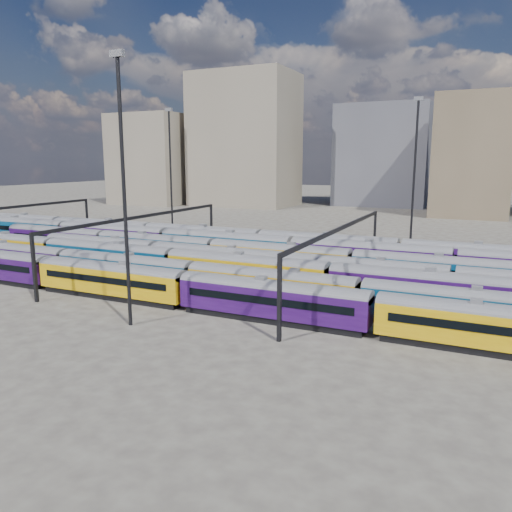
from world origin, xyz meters
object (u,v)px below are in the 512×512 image
at_px(rake_1, 361,293).
at_px(rake_2, 246,268).
at_px(mast_2, 124,182).
at_px(rake_0, 185,285).

bearing_deg(rake_1, rake_2, 162.21).
relative_size(rake_1, rake_2, 0.80).
relative_size(rake_1, mast_2, 4.71).
distance_m(rake_0, mast_2, 13.46).
distance_m(rake_2, mast_2, 20.80).
xyz_separation_m(rake_1, rake_2, (-15.59, 5.00, 0.20)).
bearing_deg(rake_2, mast_2, -104.27).
distance_m(rake_1, mast_2, 25.88).
relative_size(rake_0, rake_2, 0.81).
relative_size(rake_2, mast_2, 5.90).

